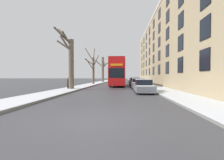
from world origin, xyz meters
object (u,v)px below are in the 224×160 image
(parked_car_2, at_px, (135,82))
(bare_tree_left_1, at_px, (93,68))
(parked_car_1, at_px, (138,84))
(bare_tree_left_0, at_px, (70,60))
(oncoming_van, at_px, (117,78))
(parked_car_0, at_px, (143,86))
(parked_car_3, at_px, (133,81))
(bare_tree_left_2, at_px, (103,69))
(pedestrian_left_sidewalk, at_px, (68,83))
(double_decker_bus, at_px, (118,71))

(parked_car_2, bearing_deg, bare_tree_left_1, 151.02)
(parked_car_2, bearing_deg, parked_car_1, -90.00)
(bare_tree_left_0, distance_m, oncoming_van, 27.92)
(parked_car_0, height_order, parked_car_3, parked_car_3)
(bare_tree_left_0, xyz_separation_m, parked_car_2, (8.74, 8.78, -3.07))
(bare_tree_left_0, relative_size, parked_car_2, 2.07)
(bare_tree_left_2, height_order, parked_car_0, bare_tree_left_2)
(bare_tree_left_2, xyz_separation_m, parked_car_2, (8.42, -18.78, -3.47))
(pedestrian_left_sidewalk, bearing_deg, double_decker_bus, 18.42)
(bare_tree_left_0, bearing_deg, pedestrian_left_sidewalk, 134.91)
(bare_tree_left_0, bearing_deg, parked_car_1, 18.65)
(parked_car_2, bearing_deg, bare_tree_left_2, 114.15)
(bare_tree_left_2, distance_m, pedestrian_left_sidewalk, 27.43)
(bare_tree_left_2, bearing_deg, pedestrian_left_sidewalk, -91.37)
(double_decker_bus, height_order, pedestrian_left_sidewalk, double_decker_bus)
(bare_tree_left_1, relative_size, parked_car_2, 2.06)
(double_decker_bus, bearing_deg, parked_car_1, -61.43)
(bare_tree_left_2, distance_m, double_decker_bus, 19.80)
(bare_tree_left_1, distance_m, oncoming_van, 14.77)
(double_decker_bus, relative_size, oncoming_van, 1.86)
(parked_car_2, bearing_deg, bare_tree_left_0, -134.87)
(bare_tree_left_1, relative_size, parked_car_3, 2.04)
(bare_tree_left_1, relative_size, parked_car_1, 1.92)
(parked_car_0, distance_m, parked_car_1, 5.62)
(parked_car_1, distance_m, parked_car_2, 5.83)
(bare_tree_left_2, xyz_separation_m, parked_car_0, (8.42, -30.23, -3.53))
(parked_car_0, height_order, oncoming_van, oncoming_van)
(double_decker_bus, xyz_separation_m, parked_car_0, (3.06, -11.23, -1.99))
(parked_car_0, bearing_deg, parked_car_2, 90.00)
(bare_tree_left_1, xyz_separation_m, parked_car_0, (8.61, -16.21, -2.87))
(parked_car_1, relative_size, parked_car_3, 1.06)
(pedestrian_left_sidewalk, bearing_deg, bare_tree_left_0, -80.49)
(pedestrian_left_sidewalk, bearing_deg, parked_car_2, 7.54)
(bare_tree_left_1, height_order, parked_car_1, bare_tree_left_1)
(oncoming_van, bearing_deg, pedestrian_left_sidewalk, -100.50)
(parked_car_1, xyz_separation_m, oncoming_van, (-4.05, 24.45, 0.51))
(parked_car_3, xyz_separation_m, oncoming_van, (-4.05, 13.04, 0.52))
(parked_car_0, bearing_deg, double_decker_bus, 105.22)
(double_decker_bus, distance_m, parked_car_1, 6.68)
(bare_tree_left_2, height_order, oncoming_van, bare_tree_left_2)
(parked_car_1, bearing_deg, parked_car_2, 90.00)
(bare_tree_left_1, bearing_deg, parked_car_2, -28.98)
(parked_car_2, bearing_deg, double_decker_bus, -175.96)
(double_decker_bus, height_order, parked_car_3, double_decker_bus)
(oncoming_van, relative_size, pedestrian_left_sidewalk, 3.53)
(parked_car_0, bearing_deg, bare_tree_left_2, 105.57)
(double_decker_bus, bearing_deg, bare_tree_left_0, -123.56)
(bare_tree_left_2, xyz_separation_m, oncoming_van, (4.37, -0.16, -2.99))
(double_decker_bus, xyz_separation_m, pedestrian_left_sidewalk, (-6.02, -8.23, -1.76))
(bare_tree_left_1, relative_size, oncoming_van, 1.44)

